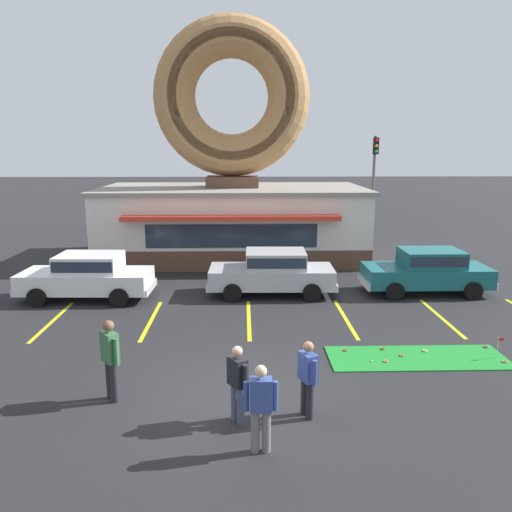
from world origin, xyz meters
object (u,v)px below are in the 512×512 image
at_px(pedestrian_blue_sweater_man, 308,376).
at_px(car_teal, 428,270).
at_px(pedestrian_hooded_kid, 238,381).
at_px(pedestrian_clipboard_woman, 110,356).
at_px(car_silver, 273,271).
at_px(car_white, 87,275).
at_px(traffic_light_pole, 374,174).
at_px(pedestrian_leather_jacket_man, 261,405).
at_px(golf_ball, 372,361).
at_px(putting_flag_pin, 500,343).
at_px(trash_bin, 101,261).

bearing_deg(pedestrian_blue_sweater_man, car_teal, 57.16).
height_order(pedestrian_hooded_kid, pedestrian_clipboard_woman, pedestrian_clipboard_woman).
xyz_separation_m(car_teal, pedestrian_blue_sweater_man, (-5.42, -8.39, -0.01)).
xyz_separation_m(car_silver, car_white, (-6.46, -0.39, 0.00)).
distance_m(car_silver, traffic_light_pole, 12.71).
xyz_separation_m(pedestrian_hooded_kid, pedestrian_leather_jacket_man, (0.41, -0.99, 0.04)).
relative_size(pedestrian_blue_sweater_man, pedestrian_clipboard_woman, 0.89).
distance_m(golf_ball, putting_flag_pin, 3.25).
relative_size(golf_ball, traffic_light_pole, 0.01).
distance_m(car_teal, pedestrian_blue_sweater_man, 9.99).
distance_m(car_teal, trash_bin, 13.15).
distance_m(car_teal, pedestrian_hooded_kid, 10.90).
distance_m(pedestrian_leather_jacket_man, pedestrian_clipboard_woman, 3.58).
bearing_deg(traffic_light_pole, car_teal, -93.57).
bearing_deg(pedestrian_blue_sweater_man, putting_flag_pin, 26.69).
bearing_deg(pedestrian_clipboard_woman, pedestrian_hooded_kid, -19.00).
height_order(car_teal, traffic_light_pole, traffic_light_pole).
bearing_deg(car_white, pedestrian_clipboard_woman, -69.75).
bearing_deg(trash_bin, pedestrian_leather_jacket_man, -63.92).
height_order(pedestrian_hooded_kid, trash_bin, pedestrian_hooded_kid).
bearing_deg(pedestrian_leather_jacket_man, pedestrian_blue_sweater_man, 50.01).
bearing_deg(car_silver, putting_flag_pin, -47.29).
bearing_deg(car_silver, car_white, -176.51).
bearing_deg(trash_bin, car_white, -80.61).
height_order(putting_flag_pin, pedestrian_clipboard_woman, pedestrian_clipboard_woman).
relative_size(car_silver, traffic_light_pole, 0.79).
height_order(car_silver, car_white, same).
relative_size(putting_flag_pin, pedestrian_leather_jacket_man, 0.34).
bearing_deg(pedestrian_leather_jacket_man, car_silver, 85.36).
xyz_separation_m(golf_ball, pedestrian_leather_jacket_man, (-2.87, -3.58, 0.84)).
distance_m(pedestrian_clipboard_woman, traffic_light_pole, 21.05).
xyz_separation_m(golf_ball, car_teal, (3.50, 5.95, 0.82)).
xyz_separation_m(putting_flag_pin, car_teal, (0.28, 5.81, 0.43)).
bearing_deg(car_teal, traffic_light_pole, 86.43).
bearing_deg(pedestrian_leather_jacket_man, pedestrian_hooded_kid, 112.49).
xyz_separation_m(pedestrian_leather_jacket_man, pedestrian_clipboard_woman, (-3.04, 1.89, 0.09)).
height_order(pedestrian_leather_jacket_man, pedestrian_clipboard_woman, pedestrian_clipboard_woman).
height_order(car_teal, car_white, same).
xyz_separation_m(golf_ball, pedestrian_clipboard_woman, (-5.91, -1.68, 0.93)).
bearing_deg(car_white, car_teal, 2.08).
relative_size(car_white, pedestrian_clipboard_woman, 2.62).
relative_size(car_silver, trash_bin, 4.72).
height_order(golf_ball, pedestrian_blue_sweater_man, pedestrian_blue_sweater_man).
xyz_separation_m(putting_flag_pin, pedestrian_blue_sweater_man, (-5.14, -2.58, 0.43)).
relative_size(golf_ball, pedestrian_clipboard_woman, 0.02).
relative_size(car_teal, pedestrian_clipboard_woman, 2.59).
bearing_deg(pedestrian_leather_jacket_man, car_white, 122.07).
xyz_separation_m(car_white, pedestrian_blue_sweater_man, (6.65, -7.96, -0.01)).
bearing_deg(car_white, trash_bin, 99.39).
bearing_deg(putting_flag_pin, pedestrian_blue_sweater_man, -153.31).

